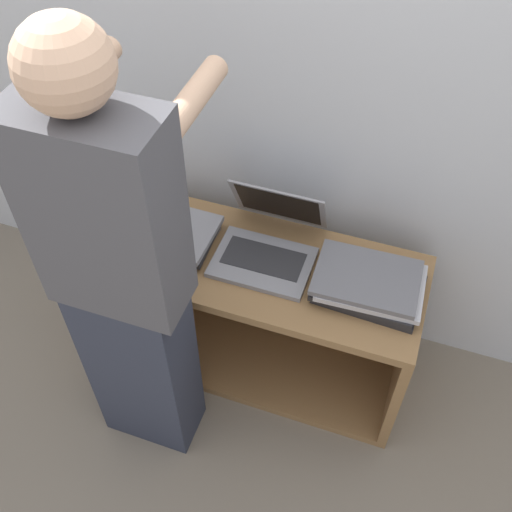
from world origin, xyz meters
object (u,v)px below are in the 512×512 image
(laptop_open, at_px, (268,243))
(laptop_stack_right, at_px, (369,284))
(person, at_px, (123,284))
(laptop_stack_left, at_px, (166,233))

(laptop_open, distance_m, laptop_stack_right, 0.39)
(person, bearing_deg, laptop_stack_right, 30.68)
(laptop_stack_left, distance_m, laptop_stack_right, 0.76)
(laptop_open, xyz_separation_m, laptop_stack_left, (-0.38, -0.06, -0.02))
(laptop_stack_left, relative_size, person, 0.22)
(laptop_stack_right, distance_m, person, 0.82)
(laptop_open, xyz_separation_m, person, (-0.30, -0.47, 0.19))
(laptop_stack_right, bearing_deg, laptop_stack_left, 179.81)
(laptop_stack_left, xyz_separation_m, person, (0.07, -0.41, 0.21))
(laptop_stack_left, relative_size, laptop_stack_right, 0.99)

